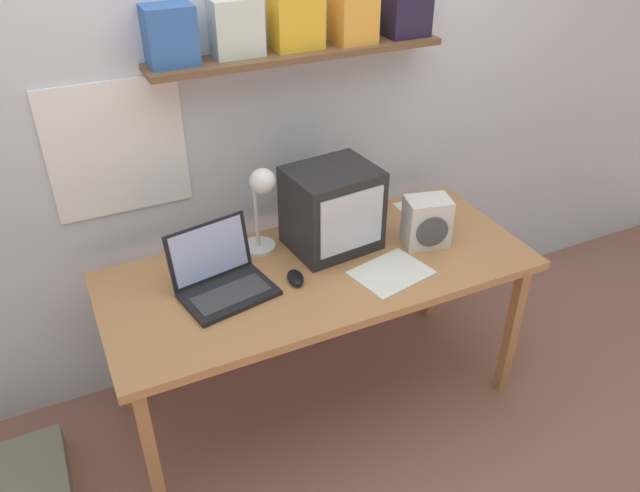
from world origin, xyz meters
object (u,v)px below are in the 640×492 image
Objects in this scene: desk_lamp at (261,198)px; loose_paper_near_laptop at (391,273)px; juice_glass at (375,210)px; computer_mouse at (295,278)px; space_heater at (427,222)px; laptop at (220,275)px; printed_handout at (421,210)px; crt_monitor at (332,209)px; corner_desk at (320,280)px.

loose_paper_near_laptop is at bearing -53.67° from desk_lamp.
computer_mouse is (-0.50, -0.26, -0.04)m from juice_glass.
desk_lamp is 1.85× the size of space_heater.
printed_handout is at bearing -0.70° from laptop.
printed_handout is (0.14, 0.24, -0.10)m from space_heater.
printed_handout is (0.73, 0.26, -0.01)m from computer_mouse.
crt_monitor reaches higher than juice_glass.
computer_mouse reaches higher than loose_paper_near_laptop.
computer_mouse is 0.53× the size of printed_handout.
loose_paper_near_laptop is at bearing -73.26° from crt_monitor.
desk_lamp is 1.17× the size of loose_paper_near_laptop.
crt_monitor is 1.80× the size of space_heater.
crt_monitor is 0.97× the size of desk_lamp.
crt_monitor reaches higher than laptop.
loose_paper_near_laptop is at bearing -135.82° from printed_handout.
laptop is 1.15× the size of loose_paper_near_laptop.
corner_desk is 4.59× the size of crt_monitor.
loose_paper_near_laptop is (-0.14, -0.37, -0.06)m from juice_glass.
space_heater is 0.29m from printed_handout.
juice_glass is at bearing -9.27° from desk_lamp.
corner_desk is 0.45m from juice_glass.
crt_monitor is 1.14× the size of loose_paper_near_laptop.
crt_monitor is at bearing 169.71° from space_heater.
corner_desk is at bearing -62.65° from desk_lamp.
desk_lamp reaches higher than laptop.
corner_desk is at bearing -169.80° from space_heater.
desk_lamp is (-0.28, 0.06, 0.08)m from crt_monitor.
printed_handout is at bearing 19.21° from corner_desk.
printed_handout is at bearing 3.80° from crt_monitor.
loose_paper_near_laptop is at bearing -17.18° from computer_mouse.
desk_lamp is at bearing 98.49° from computer_mouse.
printed_handout reaches higher than corner_desk.
space_heater is (0.87, -0.06, 0.04)m from laptop.
juice_glass reaches higher than computer_mouse.
corner_desk is 0.29m from loose_paper_near_laptop.
desk_lamp is 0.81m from printed_handout.
computer_mouse reaches higher than corner_desk.
corner_desk is at bearing -137.46° from crt_monitor.
juice_glass reaches higher than printed_handout.
loose_paper_near_laptop is (0.23, -0.15, 0.06)m from corner_desk.
juice_glass is at bearing 125.52° from space_heater.
corner_desk is at bearing 146.59° from loose_paper_near_laptop.
space_heater is (0.47, -0.03, 0.16)m from corner_desk.
computer_mouse is 0.37m from loose_paper_near_laptop.
desk_lamp is 0.58m from loose_paper_near_laptop.
corner_desk is at bearing -160.79° from printed_handout.
crt_monitor is 1.72× the size of printed_handout.
juice_glass is 0.27m from space_heater.
juice_glass is 0.56m from computer_mouse.
laptop is at bearing -169.88° from printed_handout.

